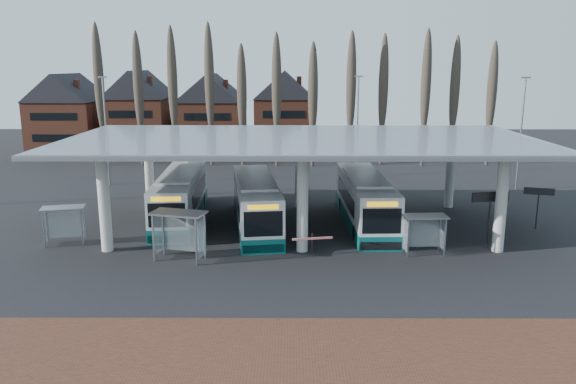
{
  "coord_description": "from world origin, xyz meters",
  "views": [
    {
      "loc": [
        -0.73,
        -30.38,
        11.15
      ],
      "look_at": [
        -0.89,
        7.0,
        2.69
      ],
      "focal_mm": 35.0,
      "sensor_mm": 36.0,
      "label": 1
    }
  ],
  "objects_px": {
    "bus_1": "(256,203)",
    "shelter_0": "(64,217)",
    "shelter_1": "(180,225)",
    "shelter_2": "(424,225)",
    "bus_0": "(181,197)",
    "bus_2": "(365,201)"
  },
  "relations": [
    {
      "from": "bus_1",
      "to": "shelter_1",
      "type": "xyz_separation_m",
      "value": [
        -4.0,
        -7.02,
        0.47
      ]
    },
    {
      "from": "bus_0",
      "to": "bus_2",
      "type": "bearing_deg",
      "value": -8.52
    },
    {
      "from": "bus_2",
      "to": "shelter_1",
      "type": "distance_m",
      "value": 14.1
    },
    {
      "from": "bus_1",
      "to": "shelter_0",
      "type": "distance_m",
      "value": 12.63
    },
    {
      "from": "shelter_0",
      "to": "shelter_1",
      "type": "bearing_deg",
      "value": -33.11
    },
    {
      "from": "bus_0",
      "to": "shelter_1",
      "type": "xyz_separation_m",
      "value": [
        1.69,
        -9.01,
        0.45
      ]
    },
    {
      "from": "shelter_1",
      "to": "shelter_2",
      "type": "bearing_deg",
      "value": 18.89
    },
    {
      "from": "shelter_0",
      "to": "shelter_2",
      "type": "distance_m",
      "value": 22.5
    },
    {
      "from": "bus_0",
      "to": "bus_2",
      "type": "relative_size",
      "value": 1.0
    },
    {
      "from": "bus_0",
      "to": "bus_1",
      "type": "relative_size",
      "value": 1.0
    },
    {
      "from": "bus_0",
      "to": "shelter_1",
      "type": "bearing_deg",
      "value": -82.44
    },
    {
      "from": "bus_0",
      "to": "shelter_2",
      "type": "distance_m",
      "value": 18.01
    },
    {
      "from": "bus_0",
      "to": "shelter_0",
      "type": "relative_size",
      "value": 4.48
    },
    {
      "from": "shelter_0",
      "to": "shelter_2",
      "type": "height_order",
      "value": "shelter_0"
    },
    {
      "from": "bus_2",
      "to": "shelter_1",
      "type": "height_order",
      "value": "bus_2"
    },
    {
      "from": "bus_0",
      "to": "bus_2",
      "type": "xyz_separation_m",
      "value": [
        13.47,
        -1.29,
        0.01
      ]
    },
    {
      "from": "bus_0",
      "to": "shelter_0",
      "type": "distance_m",
      "value": 8.74
    },
    {
      "from": "shelter_2",
      "to": "bus_1",
      "type": "bearing_deg",
      "value": 146.73
    },
    {
      "from": "bus_0",
      "to": "bus_2",
      "type": "height_order",
      "value": "bus_2"
    },
    {
      "from": "bus_0",
      "to": "shelter_2",
      "type": "height_order",
      "value": "bus_0"
    },
    {
      "from": "bus_0",
      "to": "shelter_0",
      "type": "height_order",
      "value": "bus_0"
    },
    {
      "from": "bus_1",
      "to": "shelter_0",
      "type": "xyz_separation_m",
      "value": [
        -11.94,
        -4.11,
        0.13
      ]
    }
  ]
}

